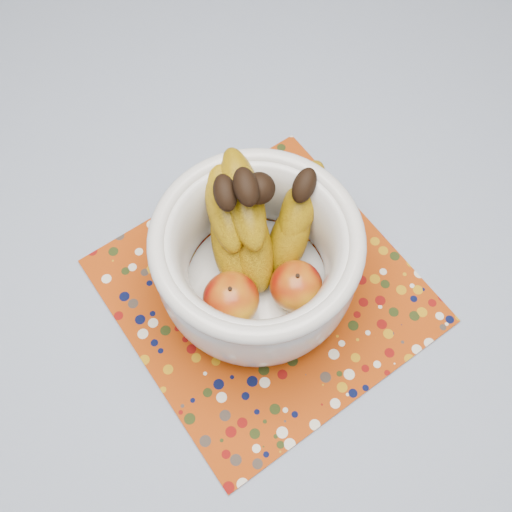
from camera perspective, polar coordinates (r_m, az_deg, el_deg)
The scene contains 4 objects.
table at distance 0.91m, azimuth -2.29°, elevation -1.31°, with size 1.20×1.20×0.75m.
tablecloth at distance 0.83m, azimuth -2.49°, elevation 1.04°, with size 1.32×1.32×0.01m, color slate.
placemat at distance 0.80m, azimuth 0.82°, elevation -3.32°, with size 0.36×0.36×0.00m, color #983408.
fruit_bowl at distance 0.72m, azimuth 0.24°, elevation 0.63°, with size 0.27×0.26×0.20m.
Camera 1 is at (-0.02, -0.38, 1.50)m, focal length 42.00 mm.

